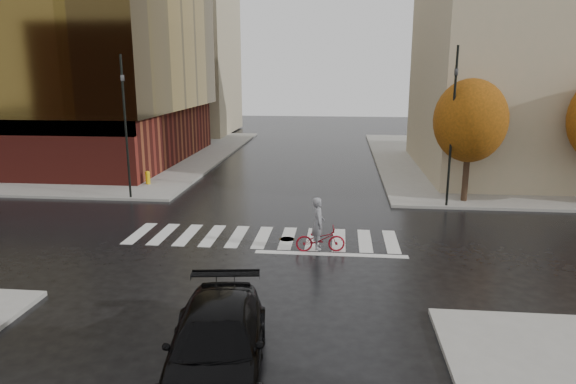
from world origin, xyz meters
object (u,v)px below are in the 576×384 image
traffic_light_ne (453,115)px  fire_hydrant (148,177)px  sedan (216,345)px  cyclist (319,233)px  traffic_light_nw (125,117)px

traffic_light_ne → fire_hydrant: 18.25m
traffic_light_ne → fire_hydrant: (-17.43, 3.34, -4.25)m
sedan → fire_hydrant: (-9.06, 19.44, -0.20)m
sedan → traffic_light_ne: 18.59m
fire_hydrant → cyclist: bearing=-43.8°
sedan → fire_hydrant: size_ratio=6.72×
cyclist → traffic_light_ne: 10.50m
sedan → fire_hydrant: 21.45m
traffic_light_nw → fire_hydrant: (-0.26, 3.34, -3.98)m
traffic_light_nw → traffic_light_ne: (17.17, 0.00, 0.27)m
cyclist → traffic_light_nw: (-10.83, 7.30, 3.83)m
traffic_light_nw → traffic_light_ne: bearing=95.6°
traffic_light_ne → cyclist: bearing=42.7°
cyclist → fire_hydrant: size_ratio=2.66×
cyclist → traffic_light_ne: (6.34, 7.30, 4.10)m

